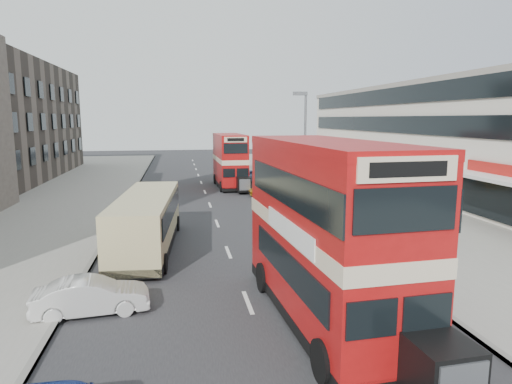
{
  "coord_description": "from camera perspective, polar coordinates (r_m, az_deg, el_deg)",
  "views": [
    {
      "loc": [
        -2.26,
        -12.52,
        6.3
      ],
      "look_at": [
        0.96,
        5.84,
        3.24
      ],
      "focal_mm": 31.44,
      "sensor_mm": 36.0,
      "label": 1
    }
  ],
  "objects": [
    {
      "name": "ground",
      "position": [
        14.19,
        0.27,
        -17.02
      ],
      "size": [
        160.0,
        160.0,
        0.0
      ],
      "primitive_type": "plane",
      "color": "#28282B",
      "rests_on": "ground"
    },
    {
      "name": "car_right_c",
      "position": [
        45.02,
        -0.48,
        2.11
      ],
      "size": [
        3.92,
        1.92,
        1.29
      ],
      "primitive_type": "imported",
      "rotation": [
        0.0,
        0.0,
        -1.68
      ],
      "color": "#5780AF",
      "rests_on": "ground"
    },
    {
      "name": "pavement_right",
      "position": [
        36.05,
        13.51,
        -0.87
      ],
      "size": [
        12.0,
        90.0,
        0.15
      ],
      "primitive_type": "cube",
      "color": "gray",
      "rests_on": "ground"
    },
    {
      "name": "pedestrian_near",
      "position": [
        27.36,
        10.83,
        -1.7
      ],
      "size": [
        0.88,
        0.85,
        1.99
      ],
      "primitive_type": "imported",
      "rotation": [
        0.0,
        0.0,
        3.84
      ],
      "color": "gray",
      "rests_on": "pavement_right"
    },
    {
      "name": "cyclist",
      "position": [
        33.15,
        2.6,
        -0.47
      ],
      "size": [
        0.77,
        1.82,
        2.0
      ],
      "rotation": [
        0.0,
        0.0,
        0.09
      ],
      "color": "gray",
      "rests_on": "ground"
    },
    {
      "name": "pavement_left",
      "position": [
        34.51,
        -26.19,
        -2.03
      ],
      "size": [
        12.0,
        90.0,
        0.15
      ],
      "primitive_type": "cube",
      "color": "gray",
      "rests_on": "ground"
    },
    {
      "name": "kerb_right",
      "position": [
        34.15,
        4.38,
        -1.2
      ],
      "size": [
        0.2,
        90.0,
        0.16
      ],
      "primitive_type": "cube",
      "color": "gray",
      "rests_on": "ground"
    },
    {
      "name": "coach",
      "position": [
        22.26,
        -13.72,
        -3.47
      ],
      "size": [
        3.08,
        9.55,
        2.49
      ],
      "rotation": [
        0.0,
        0.0,
        -0.08
      ],
      "color": "black",
      "rests_on": "ground"
    },
    {
      "name": "commercial_row",
      "position": [
        41.08,
        22.92,
        6.36
      ],
      "size": [
        9.9,
        46.2,
        9.3
      ],
      "color": "beige",
      "rests_on": "ground"
    },
    {
      "name": "road_surface",
      "position": [
        33.2,
        -5.88,
        -1.65
      ],
      "size": [
        12.0,
        90.0,
        0.01
      ],
      "primitive_type": "cube",
      "color": "#28282B",
      "rests_on": "ground"
    },
    {
      "name": "bus_second",
      "position": [
        41.48,
        -3.33,
        4.04
      ],
      "size": [
        2.52,
        8.6,
        4.72
      ],
      "rotation": [
        0.0,
        0.0,
        3.16
      ],
      "color": "black",
      "rests_on": "ground"
    },
    {
      "name": "car_right_a",
      "position": [
        28.2,
        5.33,
        -2.29
      ],
      "size": [
        4.45,
        1.89,
        1.28
      ],
      "primitive_type": "imported",
      "rotation": [
        0.0,
        0.0,
        -1.55
      ],
      "color": "maroon",
      "rests_on": "ground"
    },
    {
      "name": "street_lamp",
      "position": [
        31.79,
        6.12,
        6.55
      ],
      "size": [
        1.0,
        0.2,
        8.12
      ],
      "color": "slate",
      "rests_on": "ground"
    },
    {
      "name": "kerb_left",
      "position": [
        33.33,
        -16.41,
        -1.82
      ],
      "size": [
        0.2,
        90.0,
        0.16
      ],
      "primitive_type": "cube",
      "color": "gray",
      "rests_on": "ground"
    },
    {
      "name": "car_right_b",
      "position": [
        36.72,
        2.4,
        0.39
      ],
      "size": [
        4.48,
        2.43,
        1.19
      ],
      "primitive_type": "imported",
      "rotation": [
        0.0,
        0.0,
        -1.68
      ],
      "color": "#BE8213",
      "rests_on": "ground"
    },
    {
      "name": "pedestrian_far",
      "position": [
        45.13,
        3.98,
        2.59
      ],
      "size": [
        1.08,
        0.92,
        1.74
      ],
      "primitive_type": "imported",
      "rotation": [
        0.0,
        0.0,
        0.59
      ],
      "color": "gray",
      "rests_on": "pavement_right"
    },
    {
      "name": "car_left_front",
      "position": [
        15.86,
        -20.2,
        -12.34
      ],
      "size": [
        3.76,
        1.66,
        1.2
      ],
      "primitive_type": "imported",
      "rotation": [
        0.0,
        0.0,
        1.68
      ],
      "color": "silver",
      "rests_on": "ground"
    },
    {
      "name": "bus_main",
      "position": [
        13.93,
        9.03,
        -5.02
      ],
      "size": [
        3.25,
        9.97,
        5.46
      ],
      "rotation": [
        0.0,
        0.0,
        3.2
      ],
      "color": "black",
      "rests_on": "ground"
    }
  ]
}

